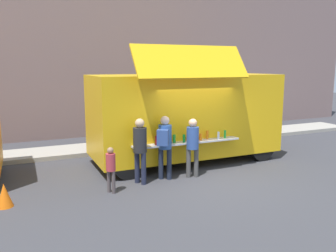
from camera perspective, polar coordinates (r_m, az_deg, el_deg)
The scene contains 10 objects.
ground_plane at distance 10.08m, azimuth 6.49°, elevation -8.46°, with size 60.00×60.00×0.00m, color #38383D.
curb_strip at distance 13.17m, azimuth -18.41°, elevation -4.19°, with size 28.00×1.60×0.15m, color #9E998E.
building_behind at distance 16.80m, azimuth -17.03°, elevation 10.62°, with size 32.00×2.40×7.01m, color slate.
food_truck_main at distance 11.49m, azimuth 2.89°, elevation 1.93°, with size 6.11×3.15×3.73m.
traffic_cone_orange at distance 8.80m, azimuth -25.25°, elevation -10.25°, with size 0.36×0.36×0.55m, color orange.
trash_bin at distance 15.57m, azimuth 11.37°, elevation -0.27°, with size 0.60×0.60×0.94m, color #2F5F35.
customer_front_ordering at distance 9.86m, azimuth 4.05°, elevation -2.73°, with size 0.35×0.35×1.70m.
customer_mid_with_backpack at distance 9.60m, azimuth -0.55°, elevation -2.51°, with size 0.52×0.58×1.80m.
customer_rear_waiting at distance 9.32m, azimuth -4.62°, elevation -3.15°, with size 0.36×0.36×1.79m.
child_near_queue at distance 8.81m, azimuth -9.37°, elevation -6.46°, with size 0.24×0.24×1.18m.
Camera 1 is at (-4.92, -8.21, 3.16)m, focal length 37.16 mm.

